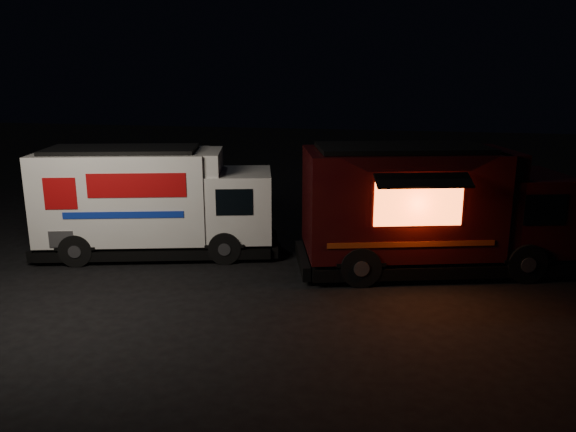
# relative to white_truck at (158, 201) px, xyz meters

# --- Properties ---
(ground) EXTENTS (80.00, 80.00, 0.00)m
(ground) POSITION_rel_white_truck_xyz_m (1.46, -1.35, -1.56)
(ground) COLOR black
(ground) RESTS_ON ground
(white_truck) EXTENTS (7.27, 4.03, 3.13)m
(white_truck) POSITION_rel_white_truck_xyz_m (0.00, 0.00, 0.00)
(white_truck) COLOR silver
(white_truck) RESTS_ON ground
(red_truck) EXTENTS (7.66, 4.50, 3.36)m
(red_truck) POSITION_rel_white_truck_xyz_m (7.77, 0.27, 0.11)
(red_truck) COLOR #330B09
(red_truck) RESTS_ON ground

